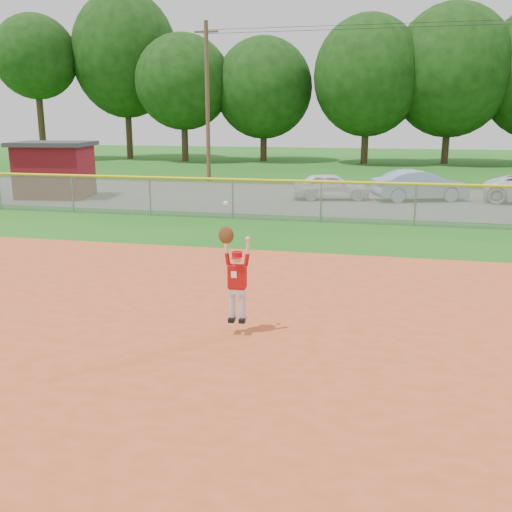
{
  "coord_description": "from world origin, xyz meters",
  "views": [
    {
      "loc": [
        2.2,
        -10.67,
        3.83
      ],
      "look_at": [
        -0.21,
        0.1,
        1.1
      ],
      "focal_mm": 40.0,
      "sensor_mm": 36.0,
      "label": 1
    }
  ],
  "objects_px": {
    "car_blue": "(420,185)",
    "ballplayer": "(236,275)",
    "car_white_a": "(331,186)",
    "utility_shed": "(55,170)"
  },
  "relations": [
    {
      "from": "car_blue",
      "to": "ballplayer",
      "type": "relative_size",
      "value": 1.96
    },
    {
      "from": "car_blue",
      "to": "ballplayer",
      "type": "xyz_separation_m",
      "value": [
        -4.06,
        -17.74,
        0.4
      ]
    },
    {
      "from": "car_blue",
      "to": "ballplayer",
      "type": "distance_m",
      "value": 18.2
    },
    {
      "from": "car_white_a",
      "to": "car_blue",
      "type": "height_order",
      "value": "car_blue"
    },
    {
      "from": "car_blue",
      "to": "utility_shed",
      "type": "height_order",
      "value": "utility_shed"
    },
    {
      "from": "car_white_a",
      "to": "utility_shed",
      "type": "distance_m",
      "value": 13.02
    },
    {
      "from": "car_blue",
      "to": "car_white_a",
      "type": "bearing_deg",
      "value": 77.34
    },
    {
      "from": "car_blue",
      "to": "ballplayer",
      "type": "height_order",
      "value": "ballplayer"
    },
    {
      "from": "car_white_a",
      "to": "car_blue",
      "type": "xyz_separation_m",
      "value": [
        4.0,
        0.5,
        0.08
      ]
    },
    {
      "from": "car_blue",
      "to": "utility_shed",
      "type": "bearing_deg",
      "value": 79.15
    }
  ]
}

